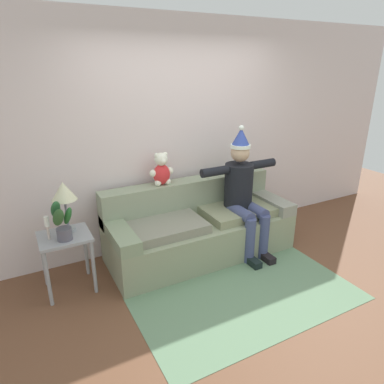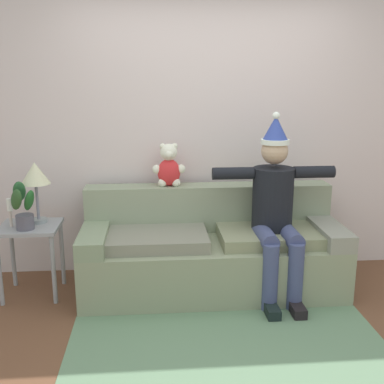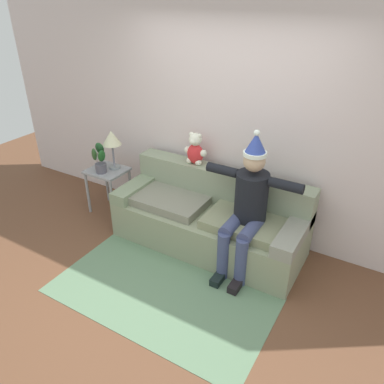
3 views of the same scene
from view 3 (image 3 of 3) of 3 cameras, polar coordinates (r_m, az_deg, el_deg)
The scene contains 10 objects.
ground_plane at distance 3.89m, azimuth -4.90°, elevation -15.40°, with size 10.00×10.00×0.00m, color brown.
back_wall at distance 4.36m, azimuth 6.28°, elevation 10.48°, with size 7.00×0.10×2.70m, color silver.
couch at distance 4.38m, azimuth 2.78°, elevation -4.01°, with size 2.18×0.85×0.86m.
person_seated at distance 3.85m, azimuth 8.38°, elevation -1.72°, with size 1.02×0.77×1.52m.
teddy_bear at distance 4.41m, azimuth 0.48°, elevation 6.38°, with size 0.29×0.17×0.38m.
side_table at distance 5.07m, azimuth -12.62°, elevation 2.17°, with size 0.48×0.43×0.61m.
table_lamp at distance 4.89m, azimuth -12.05°, elevation 7.75°, with size 0.24×0.24×0.51m.
potted_plant at distance 4.89m, azimuth -13.80°, elevation 4.82°, with size 0.23×0.26×0.40m.
candle_tall at distance 5.03m, azimuth -14.24°, elevation 5.12°, with size 0.04×0.04×0.24m.
area_rug at distance 3.90m, azimuth -4.74°, elevation -15.19°, with size 2.20×1.17×0.01m, color slate.
Camera 3 is at (1.69, -2.23, 2.70)m, focal length 35.28 mm.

